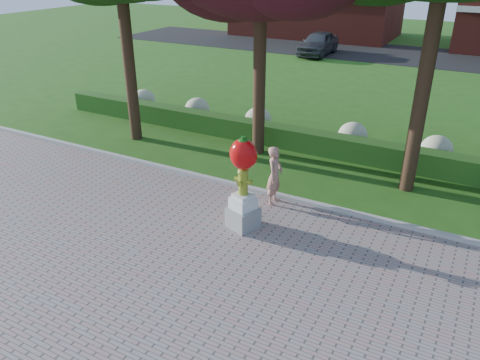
{
  "coord_description": "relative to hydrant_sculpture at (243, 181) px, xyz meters",
  "views": [
    {
      "loc": [
        5.14,
        -8.69,
        6.74
      ],
      "look_at": [
        -0.08,
        1.0,
        1.4
      ],
      "focal_mm": 35.0,
      "sensor_mm": 36.0,
      "label": 1
    }
  ],
  "objects": [
    {
      "name": "hydrangea_row",
      "position": [
        0.54,
        7.04,
        -0.87
      ],
      "size": [
        20.1,
        1.1,
        0.99
      ],
      "color": "#AEB88C",
      "rests_on": "ground"
    },
    {
      "name": "parked_car",
      "position": [
        -6.53,
        24.04,
        -0.58
      ],
      "size": [
        1.94,
        4.83,
        1.64
      ],
      "primitive_type": "imported",
      "rotation": [
        0.0,
        0.0,
        0.0
      ],
      "color": "#3F4246",
      "rests_on": "street"
    },
    {
      "name": "ground",
      "position": [
        -0.04,
        -0.96,
        -1.42
      ],
      "size": [
        100.0,
        100.0,
        0.0
      ],
      "primitive_type": "plane",
      "color": "#255415",
      "rests_on": "ground"
    },
    {
      "name": "woman",
      "position": [
        0.17,
        1.64,
        -0.49
      ],
      "size": [
        0.47,
        0.68,
        1.78
      ],
      "primitive_type": "imported",
      "rotation": [
        0.0,
        0.0,
        1.64
      ],
      "color": "tan",
      "rests_on": "walkway"
    },
    {
      "name": "walkway",
      "position": [
        -0.04,
        -4.96,
        -1.4
      ],
      "size": [
        40.0,
        14.0,
        0.04
      ],
      "primitive_type": "cube",
      "color": "gray",
      "rests_on": "ground"
    },
    {
      "name": "curb",
      "position": [
        -0.04,
        2.04,
        -1.34
      ],
      "size": [
        40.0,
        0.18,
        0.15
      ],
      "primitive_type": "cube",
      "color": "#ADADA5",
      "rests_on": "ground"
    },
    {
      "name": "lawn_hedge",
      "position": [
        -0.04,
        6.04,
        -1.02
      ],
      "size": [
        24.0,
        0.7,
        0.8
      ],
      "primitive_type": "cube",
      "color": "#184915",
      "rests_on": "ground"
    },
    {
      "name": "street",
      "position": [
        -0.04,
        27.04,
        -1.41
      ],
      "size": [
        50.0,
        8.0,
        0.02
      ],
      "primitive_type": "cube",
      "color": "black",
      "rests_on": "ground"
    },
    {
      "name": "hydrant_sculpture",
      "position": [
        0.0,
        0.0,
        0.0
      ],
      "size": [
        0.9,
        0.9,
        2.61
      ],
      "rotation": [
        0.0,
        0.0,
        -0.35
      ],
      "color": "gray",
      "rests_on": "walkway"
    }
  ]
}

